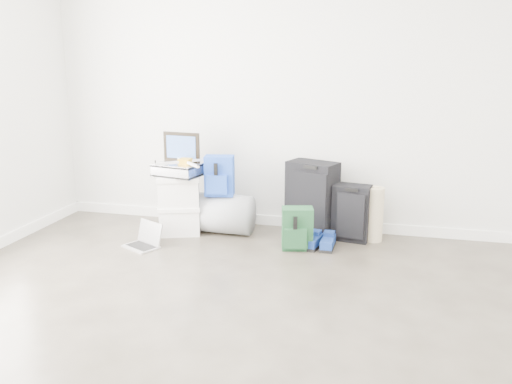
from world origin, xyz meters
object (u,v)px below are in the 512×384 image
(large_suitcase, at_px, (312,199))
(carry_on, at_px, (351,213))
(briefcase, at_px, (178,170))
(boxes_stack, at_px, (180,204))
(laptop, at_px, (145,241))
(duffel_bag, at_px, (221,213))

(large_suitcase, bearing_deg, carry_on, 9.46)
(briefcase, height_order, large_suitcase, large_suitcase)
(boxes_stack, relative_size, laptop, 1.51)
(laptop, bearing_deg, carry_on, 47.23)
(briefcase, xyz_separation_m, large_suitcase, (1.24, 0.26, -0.27))
(boxes_stack, xyz_separation_m, large_suitcase, (1.24, 0.26, 0.07))
(large_suitcase, bearing_deg, duffel_bag, -148.49)
(boxes_stack, bearing_deg, duffel_bag, -2.11)
(duffel_bag, relative_size, carry_on, 1.17)
(large_suitcase, height_order, carry_on, large_suitcase)
(boxes_stack, xyz_separation_m, duffel_bag, (0.38, 0.11, -0.10))
(boxes_stack, height_order, duffel_bag, boxes_stack)
(duffel_bag, distance_m, large_suitcase, 0.89)
(carry_on, bearing_deg, boxes_stack, -163.87)
(laptop, bearing_deg, briefcase, 97.25)
(briefcase, bearing_deg, large_suitcase, 23.50)
(large_suitcase, height_order, laptop, large_suitcase)
(duffel_bag, distance_m, carry_on, 1.24)
(duffel_bag, bearing_deg, laptop, -133.03)
(briefcase, xyz_separation_m, duffel_bag, (0.38, 0.11, -0.44))
(briefcase, relative_size, duffel_bag, 0.67)
(boxes_stack, bearing_deg, carry_on, -12.10)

